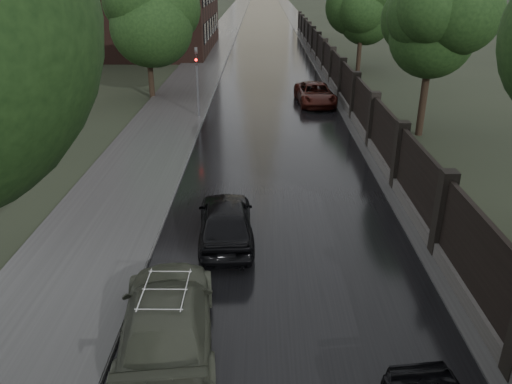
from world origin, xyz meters
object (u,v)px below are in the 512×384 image
Objects in this scene: tree_left_far at (146,16)px; car_right_far at (315,94)px; tree_right_c at (363,9)px; traffic_light at (197,77)px; hatchback_left at (226,220)px; volga_sedan at (168,319)px; tree_right_b at (432,36)px.

car_right_far is at bearing -7.90° from tree_left_far.
tree_right_c reaches higher than car_right_far.
traffic_light is 14.53m from hatchback_left.
tree_right_c is 1.75× the size of traffic_light.
volga_sedan is at bearing -85.45° from traffic_light.
volga_sedan is at bearing -106.80° from tree_right_c.
tree_right_b and tree_right_c have the same top height.
tree_right_b is at bearing -27.30° from tree_left_far.
hatchback_left is at bearing -129.66° from tree_right_b.
traffic_light reaches higher than hatchback_left.
tree_left_far is 6.84m from traffic_light.
hatchback_left is (6.20, -19.22, -4.53)m from tree_left_far.
tree_left_far reaches higher than tree_right_c.
volga_sedan is 4.95m from hatchback_left.
hatchback_left is at bearing -80.02° from traffic_light.
volga_sedan is (-10.28, -34.07, -4.21)m from tree_right_c.
hatchback_left is at bearing -108.42° from volga_sedan.
tree_left_far is 17.45m from tree_right_b.
traffic_light is at bearing 165.76° from tree_right_b.
tree_right_b is 9.14m from car_right_far.
tree_left_far reaches higher than hatchback_left.
tree_right_b is 1.00× the size of tree_right_c.
tree_right_b is 1.47× the size of car_right_far.
car_right_far is at bearing 126.24° from tree_right_b.
tree_left_far is at bearing -147.17° from tree_right_c.
hatchback_left is at bearing -107.66° from tree_right_c.
tree_right_c is 19.26m from traffic_light.
tree_right_c is at bearing -113.74° from volga_sedan.
tree_right_c is at bearing 51.82° from traffic_light.
volga_sedan is (1.52, -19.06, -1.66)m from traffic_light.
tree_right_c reaches higher than traffic_light.
tree_left_far is at bearing 167.79° from car_right_far.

